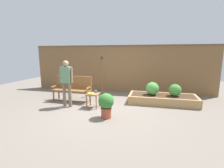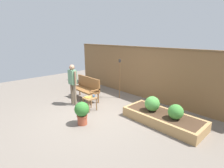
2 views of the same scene
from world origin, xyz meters
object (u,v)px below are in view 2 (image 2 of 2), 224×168
(shrub_near_bench, at_px, (152,104))
(shrub_far_corner, at_px, (176,112))
(cup_on_table, at_px, (94,96))
(book_on_table, at_px, (88,97))
(potted_boxwood, at_px, (82,111))
(person_by_bench, at_px, (73,81))
(side_table, at_px, (90,100))
(tiki_torch, at_px, (120,72))
(garden_bench, at_px, (86,87))

(shrub_near_bench, height_order, shrub_far_corner, shrub_near_bench)
(cup_on_table, bearing_deg, book_on_table, -118.80)
(potted_boxwood, bearing_deg, person_by_bench, 157.15)
(side_table, height_order, shrub_near_bench, shrub_near_bench)
(shrub_near_bench, relative_size, tiki_torch, 0.28)
(shrub_far_corner, relative_size, person_by_bench, 0.27)
(book_on_table, xyz_separation_m, shrub_far_corner, (2.74, 1.05, 0.02))
(cup_on_table, xyz_separation_m, tiki_torch, (-0.25, 1.56, 0.63))
(shrub_near_bench, xyz_separation_m, shrub_far_corner, (0.78, 0.00, -0.02))
(cup_on_table, distance_m, book_on_table, 0.22)
(cup_on_table, height_order, tiki_torch, tiki_torch)
(book_on_table, height_order, potted_boxwood, potted_boxwood)
(shrub_far_corner, height_order, tiki_torch, tiki_torch)
(garden_bench, xyz_separation_m, potted_boxwood, (1.69, -1.36, -0.13))
(garden_bench, bearing_deg, tiki_torch, 53.59)
(garden_bench, xyz_separation_m, side_table, (1.02, -0.58, -0.15))
(shrub_near_bench, bearing_deg, side_table, -152.33)
(tiki_torch, bearing_deg, garden_bench, -126.41)
(shrub_far_corner, bearing_deg, side_table, -159.57)
(book_on_table, bearing_deg, potted_boxwood, -65.88)
(cup_on_table, relative_size, potted_boxwood, 0.16)
(garden_bench, height_order, book_on_table, garden_bench)
(side_table, relative_size, tiki_torch, 0.29)
(book_on_table, bearing_deg, garden_bench, 126.19)
(side_table, xyz_separation_m, shrub_near_bench, (1.91, 1.00, 0.14))
(shrub_near_bench, bearing_deg, potted_boxwood, -124.80)
(side_table, bearing_deg, shrub_near_bench, 27.67)
(cup_on_table, height_order, shrub_far_corner, shrub_far_corner)
(side_table, height_order, shrub_far_corner, shrub_far_corner)
(cup_on_table, xyz_separation_m, potted_boxwood, (0.62, -0.92, -0.11))
(tiki_torch, distance_m, person_by_bench, 1.96)
(cup_on_table, bearing_deg, shrub_near_bench, 24.94)
(shrub_far_corner, xyz_separation_m, person_by_bench, (-3.57, -1.13, 0.42))
(shrub_near_bench, bearing_deg, garden_bench, -171.88)
(book_on_table, relative_size, shrub_far_corner, 0.48)
(side_table, distance_m, cup_on_table, 0.19)
(side_table, xyz_separation_m, tiki_torch, (-0.20, 1.70, 0.75))
(book_on_table, bearing_deg, cup_on_table, 40.53)
(garden_bench, height_order, potted_boxwood, garden_bench)
(potted_boxwood, bearing_deg, side_table, 130.69)
(garden_bench, height_order, tiki_torch, tiki_torch)
(shrub_far_corner, bearing_deg, potted_boxwood, -138.54)
(side_table, xyz_separation_m, potted_boxwood, (0.67, -0.78, 0.01))
(book_on_table, height_order, tiki_torch, tiki_torch)
(garden_bench, distance_m, book_on_table, 1.16)
(shrub_near_bench, height_order, tiki_torch, tiki_torch)
(cup_on_table, relative_size, person_by_bench, 0.07)
(potted_boxwood, xyz_separation_m, shrub_far_corner, (2.02, 1.78, 0.10))
(cup_on_table, height_order, person_by_bench, person_by_bench)
(book_on_table, relative_size, potted_boxwood, 0.29)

